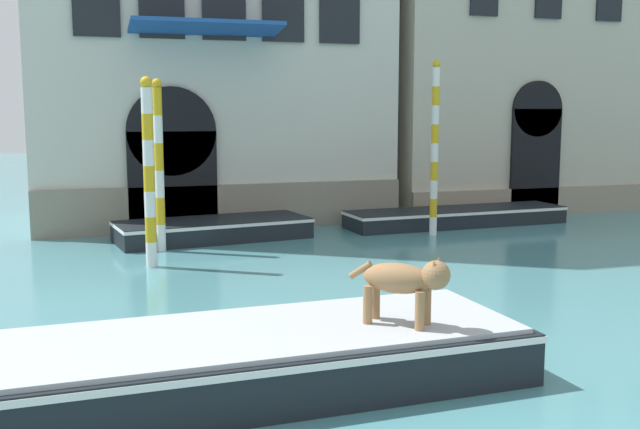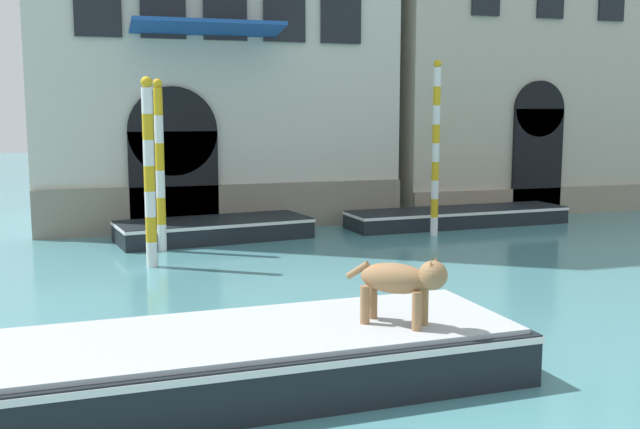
{
  "view_description": "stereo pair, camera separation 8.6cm",
  "coord_description": "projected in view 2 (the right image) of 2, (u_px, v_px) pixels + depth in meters",
  "views": [
    {
      "loc": [
        -4.94,
        -1.41,
        3.34
      ],
      "look_at": [
        -0.31,
        13.01,
        1.2
      ],
      "focal_mm": 42.0,
      "sensor_mm": 36.0,
      "label": 1
    },
    {
      "loc": [
        -4.86,
        -1.44,
        3.34
      ],
      "look_at": [
        -0.31,
        13.01,
        1.2
      ],
      "focal_mm": 42.0,
      "sensor_mm": 36.0,
      "label": 2
    }
  ],
  "objects": [
    {
      "name": "boat_foreground",
      "position": [
        202.0,
        362.0,
        8.82
      ],
      "size": [
        7.94,
        2.58,
        0.71
      ],
      "rotation": [
        0.0,
        0.0,
        0.03
      ],
      "color": "black",
      "rests_on": "ground_plane"
    },
    {
      "name": "dog_on_deck",
      "position": [
        402.0,
        280.0,
        9.12
      ],
      "size": [
        1.03,
        0.98,
        0.87
      ],
      "rotation": [
        0.0,
        0.0,
        -0.75
      ],
      "color": "#997047",
      "rests_on": "boat_foreground"
    },
    {
      "name": "boat_moored_near_palazzo",
      "position": [
        214.0,
        229.0,
        19.27
      ],
      "size": [
        5.11,
        2.53,
        0.52
      ],
      "rotation": [
        0.0,
        0.0,
        0.14
      ],
      "color": "black",
      "rests_on": "ground_plane"
    },
    {
      "name": "boat_moored_far",
      "position": [
        458.0,
        217.0,
        21.6
      ],
      "size": [
        6.65,
        1.85,
        0.49
      ],
      "rotation": [
        0.0,
        0.0,
        0.05
      ],
      "color": "black",
      "rests_on": "ground_plane"
    },
    {
      "name": "mooring_pole_0",
      "position": [
        436.0,
        148.0,
        19.64
      ],
      "size": [
        0.2,
        0.2,
        4.6
      ],
      "color": "white",
      "rests_on": "ground_plane"
    },
    {
      "name": "mooring_pole_1",
      "position": [
        149.0,
        172.0,
        15.69
      ],
      "size": [
        0.24,
        0.24,
        4.01
      ],
      "color": "white",
      "rests_on": "ground_plane"
    },
    {
      "name": "mooring_pole_2",
      "position": [
        160.0,
        165.0,
        17.48
      ],
      "size": [
        0.22,
        0.22,
        4.04
      ],
      "color": "white",
      "rests_on": "ground_plane"
    }
  ]
}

